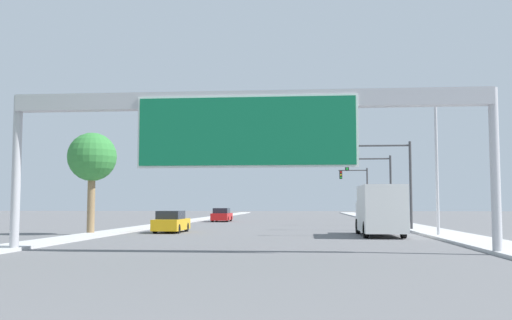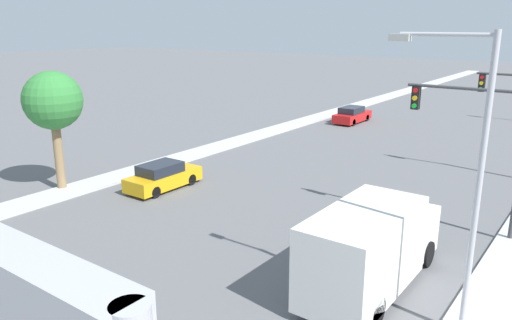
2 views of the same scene
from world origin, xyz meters
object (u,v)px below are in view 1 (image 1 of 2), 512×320
(traffic_light_mid_block, at_px, (376,178))
(street_lamp_right, at_px, (430,150))
(sign_gantry, at_px, (247,120))
(traffic_light_near_intersection, at_px, (389,170))
(palm_tree_background, at_px, (92,158))
(traffic_light_far_intersection, at_px, (358,185))
(car_near_center, at_px, (171,222))
(truck_box_primary, at_px, (380,210))
(car_near_left, at_px, (222,215))

(traffic_light_mid_block, xyz_separation_m, street_lamp_right, (1.09, -18.15, 0.95))
(sign_gantry, bearing_deg, traffic_light_near_intersection, 66.65)
(street_lamp_right, bearing_deg, traffic_light_near_intersection, 98.99)
(palm_tree_background, relative_size, street_lamp_right, 0.75)
(traffic_light_far_intersection, height_order, street_lamp_right, street_lamp_right)
(traffic_light_near_intersection, bearing_deg, traffic_light_mid_block, 88.83)
(car_near_center, relative_size, traffic_light_mid_block, 0.70)
(palm_tree_background, bearing_deg, traffic_light_far_intersection, 61.12)
(truck_box_primary, xyz_separation_m, street_lamp_right, (2.98, -0.84, 3.71))
(sign_gantry, relative_size, traffic_light_near_intersection, 3.03)
(sign_gantry, distance_m, traffic_light_near_intersection, 21.94)
(sign_gantry, distance_m, traffic_light_mid_block, 31.43)
(sign_gantry, distance_m, street_lamp_right, 15.58)
(car_near_left, distance_m, truck_box_primary, 31.02)
(car_near_center, height_order, palm_tree_background, palm_tree_background)
(car_near_left, relative_size, car_near_center, 1.05)
(truck_box_primary, height_order, street_lamp_right, street_lamp_right)
(traffic_light_mid_block, bearing_deg, street_lamp_right, -86.57)
(truck_box_primary, bearing_deg, traffic_light_far_intersection, 86.71)
(truck_box_primary, relative_size, street_lamp_right, 0.83)
(truck_box_primary, xyz_separation_m, traffic_light_near_intersection, (1.69, 7.31, 2.94))
(traffic_light_near_intersection, height_order, street_lamp_right, street_lamp_right)
(car_near_center, xyz_separation_m, street_lamp_right, (16.98, -4.27, 4.59))
(car_near_left, height_order, traffic_light_far_intersection, traffic_light_far_intersection)
(traffic_light_mid_block, bearing_deg, truck_box_primary, -96.23)
(sign_gantry, xyz_separation_m, car_near_left, (-7.00, 40.48, -4.76))
(palm_tree_background, bearing_deg, traffic_light_near_intersection, 20.13)
(traffic_light_near_intersection, relative_size, palm_tree_background, 1.00)
(traffic_light_mid_block, bearing_deg, palm_tree_background, -139.51)
(sign_gantry, bearing_deg, car_near_left, 99.81)
(sign_gantry, height_order, car_near_left, sign_gantry)
(sign_gantry, relative_size, truck_box_primary, 2.73)
(car_near_center, bearing_deg, traffic_light_far_intersection, 64.53)
(car_near_left, xyz_separation_m, traffic_light_near_intersection, (15.69, -20.36, 3.82))
(car_near_left, bearing_deg, traffic_light_near_intersection, -52.39)
(truck_box_primary, bearing_deg, traffic_light_near_intersection, 77.01)
(car_near_center, distance_m, palm_tree_background, 7.11)
(traffic_light_mid_block, relative_size, palm_tree_background, 0.97)
(car_near_left, distance_m, palm_tree_background, 28.43)
(street_lamp_right, bearing_deg, truck_box_primary, 164.15)
(truck_box_primary, bearing_deg, sign_gantry, -118.65)
(car_near_left, bearing_deg, street_lamp_right, -59.23)
(traffic_light_mid_block, height_order, palm_tree_background, palm_tree_background)
(truck_box_primary, bearing_deg, palm_tree_background, -179.75)
(traffic_light_mid_block, bearing_deg, traffic_light_near_intersection, -91.17)
(sign_gantry, distance_m, car_near_left, 41.36)
(street_lamp_right, bearing_deg, car_near_center, 165.89)
(traffic_light_near_intersection, relative_size, street_lamp_right, 0.75)
(car_near_left, height_order, palm_tree_background, palm_tree_background)
(traffic_light_far_intersection, xyz_separation_m, palm_tree_background, (-20.62, -37.39, 0.63))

